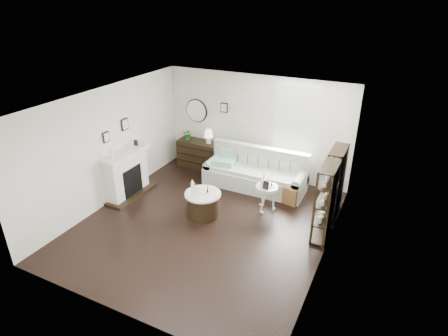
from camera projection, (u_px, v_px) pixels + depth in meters
The scene contains 18 objects.
room at pixel (283, 122), 9.28m from camera, with size 5.50×5.50×5.50m.
fireplace at pixel (127, 175), 9.01m from camera, with size 0.50×1.40×1.84m.
shelf_unit_far at pixel (334, 183), 8.06m from camera, with size 0.30×0.80×1.60m.
shelf_unit_near at pixel (325, 202), 7.33m from camera, with size 0.30×0.80×1.60m.
sofa at pixel (256, 174), 9.49m from camera, with size 2.56×0.89×0.99m.
quilt at pixel (224, 161), 9.61m from camera, with size 0.55×0.45×0.14m, color #248469.
suitcase at pixel (286, 194), 8.82m from camera, with size 0.62×0.21×0.41m, color brown.
dresser at pixel (198, 154), 10.54m from camera, with size 1.16×0.50×0.77m.
table_lamp at pixel (209, 137), 10.15m from camera, with size 0.25×0.25×0.39m, color white, non-canonical shape.
potted_plant at pixel (188, 135), 10.38m from camera, with size 0.29×0.25×0.32m, color #164F17.
drum_table at pixel (203, 204), 8.28m from camera, with size 0.80×0.80×0.55m.
pedestal_table at pixel (267, 188), 8.35m from camera, with size 0.51×0.51×0.61m.
eiffel_drum at pixel (207, 189), 8.13m from camera, with size 0.10×0.10×0.18m, color black, non-canonical shape.
bottle_drum at pixel (193, 187), 8.10m from camera, with size 0.07×0.07×0.31m, color silver.
card_frame_drum at pixel (196, 192), 7.97m from camera, with size 0.17×0.01×0.22m, color white.
eiffel_ped at pixel (272, 183), 8.27m from camera, with size 0.10×0.10×0.17m, color black, non-canonical shape.
flask_ped at pixel (264, 179), 8.31m from camera, with size 0.16×0.16×0.29m, color silver, non-canonical shape.
card_frame_ped at pixel (266, 185), 8.17m from camera, with size 0.14×0.01×0.19m, color black.
Camera 1 is at (3.34, -5.90, 4.56)m, focal length 30.00 mm.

